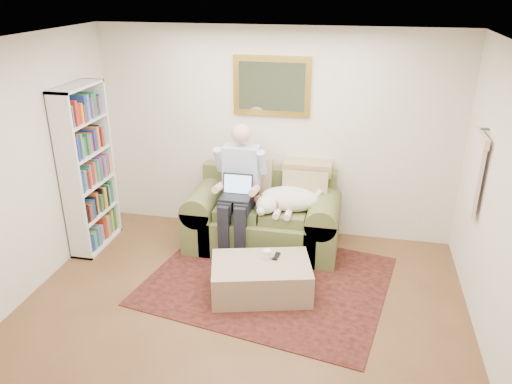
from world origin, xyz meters
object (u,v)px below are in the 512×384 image
(sleeping_dog, at_px, (289,199))
(bookshelf, at_px, (87,169))
(sofa, at_px, (263,222))
(seated_man, at_px, (238,192))
(coffee_mug, at_px, (267,254))
(laptop, at_px, (237,191))
(ottoman, at_px, (261,279))

(sleeping_dog, height_order, bookshelf, bookshelf)
(sofa, distance_m, seated_man, 0.56)
(seated_man, xyz_separation_m, coffee_mug, (0.50, -0.77, -0.35))
(laptop, bearing_deg, seated_man, 90.00)
(seated_man, height_order, coffee_mug, seated_man)
(laptop, distance_m, sleeping_dog, 0.63)
(laptop, relative_size, bookshelf, 0.18)
(seated_man, xyz_separation_m, bookshelf, (-1.78, -0.24, 0.23))
(laptop, xyz_separation_m, ottoman, (0.46, -0.81, -0.62))
(seated_man, bearing_deg, sleeping_dog, 7.13)
(seated_man, height_order, bookshelf, bookshelf)
(bookshelf, bearing_deg, sleeping_dog, 7.42)
(laptop, distance_m, bookshelf, 1.80)
(ottoman, bearing_deg, sofa, 99.83)
(sleeping_dog, bearing_deg, sofa, 164.26)
(laptop, bearing_deg, ottoman, -60.51)
(sofa, distance_m, laptop, 0.61)
(seated_man, bearing_deg, coffee_mug, -57.30)
(sleeping_dog, distance_m, bookshelf, 2.43)
(sleeping_dog, distance_m, ottoman, 1.09)
(ottoman, bearing_deg, coffee_mug, 69.59)
(sofa, distance_m, ottoman, 1.07)
(seated_man, xyz_separation_m, sleeping_dog, (0.60, 0.08, -0.07))
(seated_man, distance_m, coffee_mug, 0.98)
(sofa, bearing_deg, sleeping_dog, -15.74)
(bookshelf, bearing_deg, seated_man, 7.53)
(sofa, xyz_separation_m, bookshelf, (-2.06, -0.40, 0.68))
(sleeping_dog, bearing_deg, coffee_mug, -97.29)
(laptop, distance_m, coffee_mug, 0.94)
(coffee_mug, distance_m, bookshelf, 2.41)
(sofa, xyz_separation_m, sleeping_dog, (0.33, -0.09, 0.38))
(laptop, bearing_deg, coffee_mug, -54.73)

